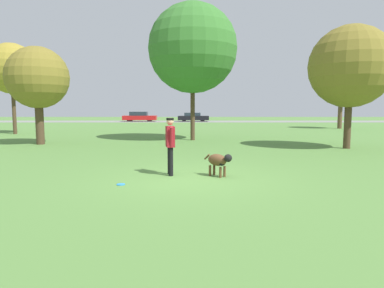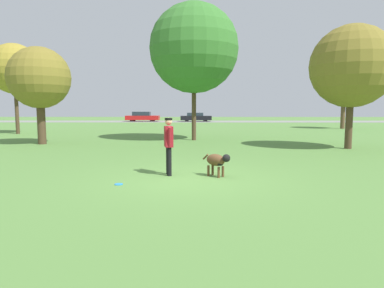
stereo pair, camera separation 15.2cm
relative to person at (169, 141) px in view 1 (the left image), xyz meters
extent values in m
plane|color=#56843D|center=(0.55, -0.49, -0.96)|extent=(120.00, 120.00, 0.00)
cube|color=gray|center=(0.55, 36.92, -0.96)|extent=(120.00, 6.00, 0.01)
cylinder|color=black|center=(0.02, -0.12, -0.56)|extent=(0.15, 0.15, 0.81)
cylinder|color=black|center=(-0.02, 0.12, -0.56)|extent=(0.15, 0.15, 0.81)
cube|color=maroon|center=(0.00, 0.00, 0.14)|extent=(0.30, 0.48, 0.58)
cylinder|color=maroon|center=(0.05, -0.24, 0.14)|extent=(0.13, 0.22, 0.58)
cylinder|color=maroon|center=(-0.05, 0.24, 0.14)|extent=(0.13, 0.22, 0.58)
sphere|color=tan|center=(0.00, 0.00, 0.56)|extent=(0.24, 0.24, 0.20)
cylinder|color=black|center=(0.00, 0.00, 0.63)|extent=(0.25, 0.25, 0.06)
ellipsoid|color=brown|center=(1.32, -0.18, -0.50)|extent=(0.67, 0.66, 0.33)
ellipsoid|color=black|center=(1.44, -0.29, -0.56)|extent=(0.29, 0.29, 0.18)
sphere|color=black|center=(1.60, -0.44, -0.41)|extent=(0.30, 0.30, 0.22)
cylinder|color=brown|center=(1.52, -0.24, -0.82)|extent=(0.10, 0.10, 0.30)
cylinder|color=brown|center=(1.39, -0.37, -0.82)|extent=(0.10, 0.10, 0.30)
cylinder|color=brown|center=(1.25, 0.02, -0.82)|extent=(0.10, 0.10, 0.30)
cylinder|color=brown|center=(1.12, -0.11, -0.82)|extent=(0.10, 0.10, 0.30)
cylinder|color=brown|center=(1.05, 0.09, -0.45)|extent=(0.18, 0.18, 0.18)
cylinder|color=#268CE5|center=(-1.16, -1.24, -0.96)|extent=(0.21, 0.21, 0.02)
torus|color=#268CE5|center=(-1.16, -1.24, -0.96)|extent=(0.21, 0.21, 0.02)
cylinder|color=#4C3826|center=(7.88, 6.34, 0.22)|extent=(0.32, 0.32, 2.37)
sphere|color=olive|center=(7.88, 6.34, 2.82)|extent=(3.76, 3.76, 3.76)
cylinder|color=#4C3826|center=(-7.30, 8.17, 0.16)|extent=(0.42, 0.42, 2.25)
sphere|color=olive|center=(-7.30, 8.17, 2.47)|extent=(3.15, 3.15, 3.15)
cylinder|color=brown|center=(14.04, 21.47, 0.31)|extent=(0.38, 0.38, 2.54)
sphere|color=#38752D|center=(14.04, 21.47, 2.69)|extent=(2.95, 2.95, 2.95)
cylinder|color=#4C3826|center=(0.65, 10.45, 0.72)|extent=(0.26, 0.26, 3.37)
sphere|color=#38752D|center=(0.65, 10.45, 4.32)|extent=(5.12, 5.12, 5.12)
cylinder|color=#4C3826|center=(-12.20, 15.10, 0.70)|extent=(0.26, 0.26, 3.32)
sphere|color=olive|center=(-12.20, 15.10, 3.70)|extent=(3.57, 3.57, 3.57)
cube|color=red|center=(-6.52, 37.21, -0.46)|extent=(4.55, 1.76, 0.58)
cube|color=#232D38|center=(-6.66, 37.21, 0.09)|extent=(2.37, 1.50, 0.54)
cylinder|color=black|center=(-5.15, 37.95, -0.66)|extent=(0.61, 0.20, 0.60)
cylinder|color=black|center=(-5.16, 36.46, -0.66)|extent=(0.61, 0.20, 0.60)
cylinder|color=black|center=(-7.88, 37.97, -0.66)|extent=(0.61, 0.20, 0.60)
cylinder|color=black|center=(-7.89, 36.48, -0.66)|extent=(0.61, 0.20, 0.60)
cube|color=black|center=(0.77, 37.10, -0.48)|extent=(4.25, 1.92, 0.56)
cube|color=#232D38|center=(0.65, 37.10, 0.02)|extent=(2.23, 1.60, 0.43)
cylinder|color=black|center=(2.00, 37.91, -0.67)|extent=(0.59, 0.22, 0.58)
cylinder|color=black|center=(2.06, 36.38, -0.67)|extent=(0.59, 0.22, 0.58)
cylinder|color=black|center=(-0.51, 37.82, -0.67)|extent=(0.59, 0.22, 0.58)
cylinder|color=black|center=(-0.45, 36.29, -0.67)|extent=(0.59, 0.22, 0.58)
camera|label=1|loc=(0.62, -9.60, 0.96)|focal=32.00mm
camera|label=2|loc=(0.77, -9.60, 0.96)|focal=32.00mm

